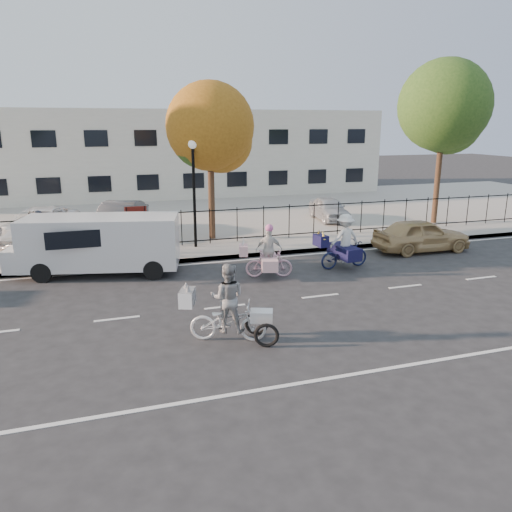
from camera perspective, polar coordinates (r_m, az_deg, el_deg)
name	(u,v)px	position (r m, az deg, el deg)	size (l,w,h in m)	color
ground	(225,307)	(14.41, -3.56, -5.82)	(120.00, 120.00, 0.00)	#333334
road_markings	(225,307)	(14.41, -3.56, -5.80)	(60.00, 9.52, 0.01)	silver
curb	(192,260)	(19.09, -7.34, -0.45)	(60.00, 0.10, 0.15)	#A8A399
sidewalk	(187,253)	(20.09, -7.90, 0.30)	(60.00, 2.20, 0.15)	#A8A399
parking_lot	(159,215)	(28.71, -11.05, 4.57)	(60.00, 15.60, 0.15)	#A8A399
iron_fence	(182,228)	(20.96, -8.51, 3.21)	(58.00, 0.06, 1.50)	black
building	(140,153)	(38.27, -13.17, 11.40)	(34.00, 10.00, 6.00)	silver
lamppost	(194,175)	(20.33, -7.15, 9.21)	(0.36, 0.36, 4.33)	black
street_sign	(136,220)	(20.26, -13.55, 4.04)	(0.85, 0.06, 1.80)	black
zebra_trike	(228,311)	(12.02, -3.21, -6.33)	(2.23, 1.49, 1.93)	white
unicorn_bike	(268,258)	(16.91, 1.39, -0.21)	(1.88, 1.35, 1.85)	#D4A2B5
bull_bike	(344,247)	(18.27, 10.00, 1.06)	(2.15, 1.48, 1.98)	#101738
white_van	(99,243)	(18.02, -17.55, 1.45)	(6.02, 3.05, 2.02)	white
gold_sedan	(421,235)	(21.48, 18.39, 2.28)	(1.60, 3.97, 1.35)	tan
pedestrian	(40,234)	(20.39, -23.49, 2.28)	(0.67, 0.44, 1.84)	black
lot_car_b	(40,224)	(23.68, -23.44, 3.33)	(2.30, 4.98, 1.38)	white
lot_car_c	(119,218)	(23.72, -15.37, 4.16)	(1.55, 4.46, 1.47)	#4A4D52
lot_car_d	(329,209)	(26.68, 8.36, 5.38)	(1.41, 3.50, 1.19)	#B8BCC1
tree_mid	(213,131)	(21.83, -4.94, 14.08)	(3.74, 3.74, 6.85)	#442D1D
tree_east	(446,110)	(27.05, 20.85, 15.32)	(4.46, 4.46, 8.18)	#442D1D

